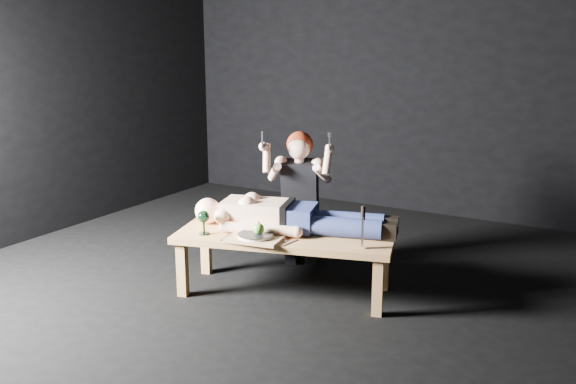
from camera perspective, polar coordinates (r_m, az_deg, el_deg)
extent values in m
plane|color=black|center=(4.87, -1.27, -8.04)|extent=(5.00, 5.00, 0.00)
plane|color=black|center=(6.79, 9.77, 10.94)|extent=(5.00, 0.00, 5.00)
cube|color=#AF7A53|center=(4.56, -0.31, -6.56)|extent=(1.66, 0.99, 0.45)
cube|color=tan|center=(4.36, -2.99, -4.25)|extent=(0.41, 0.33, 0.02)
cylinder|color=white|center=(4.35, -2.99, -3.99)|extent=(0.29, 0.29, 0.02)
sphere|color=#4F9429|center=(4.33, -2.72, -3.37)|extent=(0.08, 0.08, 0.08)
cube|color=#B2B2B7|center=(4.42, -5.85, -4.16)|extent=(0.05, 0.16, 0.01)
cube|color=#B2B2B7|center=(4.28, 0.13, -4.67)|extent=(0.04, 0.17, 0.01)
cube|color=#B2B2B7|center=(4.38, -0.40, -4.24)|extent=(0.12, 0.13, 0.01)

